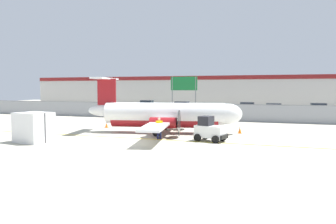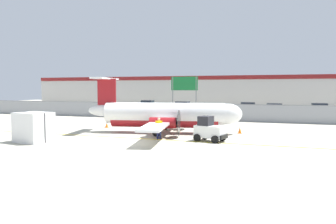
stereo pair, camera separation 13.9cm
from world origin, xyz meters
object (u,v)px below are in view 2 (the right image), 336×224
(traffic_cone_near_right, at_px, (163,127))
(parked_car_6, at_px, (320,108))
(baggage_tug, at_px, (209,130))
(parked_car_4, at_px, (247,107))
(cargo_container, at_px, (34,127))
(parked_car_1, at_px, (144,108))
(highway_sign, at_px, (184,87))
(parked_car_2, at_px, (183,106))
(parked_car_0, at_px, (148,105))
(parked_car_3, at_px, (209,108))
(traffic_cone_far_left, at_px, (240,130))
(parked_car_5, at_px, (274,109))
(ground_crew_worker, at_px, (159,127))
(commuter_airplane, at_px, (167,115))
(traffic_cone_near_left, at_px, (107,124))

(traffic_cone_near_right, distance_m, parked_car_6, 30.36)
(baggage_tug, xyz_separation_m, parked_car_4, (-0.18, 30.30, 0.04))
(cargo_container, height_order, parked_car_1, cargo_container)
(highway_sign, bearing_deg, parked_car_2, 107.17)
(cargo_container, distance_m, parked_car_0, 38.02)
(parked_car_6, bearing_deg, parked_car_0, 174.32)
(parked_car_1, height_order, parked_car_4, same)
(parked_car_0, bearing_deg, parked_car_3, -29.35)
(baggage_tug, bearing_deg, parked_car_0, 135.76)
(cargo_container, distance_m, traffic_cone_far_left, 16.95)
(traffic_cone_far_left, relative_size, highway_sign, 0.12)
(traffic_cone_far_left, xyz_separation_m, parked_car_5, (2.31, 22.86, 0.58))
(parked_car_6, relative_size, highway_sign, 0.77)
(ground_crew_worker, bearing_deg, traffic_cone_far_left, 101.88)
(commuter_airplane, relative_size, parked_car_3, 3.80)
(traffic_cone_near_right, height_order, highway_sign, highway_sign)
(parked_car_3, distance_m, highway_sign, 8.85)
(parked_car_3, bearing_deg, parked_car_4, -136.92)
(baggage_tug, bearing_deg, cargo_container, -143.28)
(cargo_container, bearing_deg, commuter_airplane, 55.20)
(cargo_container, height_order, traffic_cone_near_left, cargo_container)
(commuter_airplane, height_order, parked_car_6, commuter_airplane)
(parked_car_2, relative_size, highway_sign, 0.78)
(highway_sign, bearing_deg, traffic_cone_near_right, -82.82)
(baggage_tug, xyz_separation_m, parked_car_1, (-14.80, 21.94, 0.04))
(traffic_cone_near_right, bearing_deg, highway_sign, 97.18)
(parked_car_2, bearing_deg, traffic_cone_near_right, -74.94)
(baggage_tug, height_order, parked_car_4, baggage_tug)
(ground_crew_worker, relative_size, parked_car_3, 0.40)
(traffic_cone_near_right, bearing_deg, parked_car_3, 89.94)
(traffic_cone_far_left, bearing_deg, traffic_cone_near_left, -179.60)
(parked_car_0, bearing_deg, cargo_container, -80.32)
(parked_car_4, bearing_deg, parked_car_0, -13.28)
(traffic_cone_near_right, bearing_deg, parked_car_4, 78.20)
(parked_car_0, relative_size, parked_car_5, 1.00)
(parked_car_0, bearing_deg, traffic_cone_near_right, -64.76)
(parked_car_4, height_order, highway_sign, highway_sign)
(traffic_cone_near_left, xyz_separation_m, traffic_cone_far_left, (13.26, 0.09, 0.00))
(parked_car_0, height_order, parked_car_1, same)
(parked_car_3, xyz_separation_m, parked_car_4, (5.27, 4.83, 0.00))
(parked_car_1, distance_m, parked_car_2, 8.91)
(parked_car_5, bearing_deg, parked_car_3, 14.11)
(commuter_airplane, height_order, traffic_cone_near_left, commuter_airplane)
(parked_car_2, bearing_deg, parked_car_5, -4.95)
(parked_car_3, xyz_separation_m, parked_car_6, (16.14, 5.18, 0.00))
(ground_crew_worker, height_order, parked_car_1, same)
(baggage_tug, distance_m, parked_car_6, 32.47)
(parked_car_3, relative_size, highway_sign, 0.77)
(traffic_cone_far_left, distance_m, parked_car_0, 34.45)
(cargo_container, bearing_deg, baggage_tug, 30.40)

